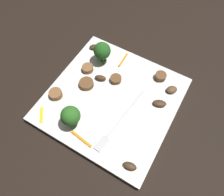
{
  "coord_description": "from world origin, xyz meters",
  "views": [
    {
      "loc": [
        0.21,
        0.12,
        0.46
      ],
      "look_at": [
        0.0,
        0.0,
        0.02
      ],
      "focal_mm": 34.25,
      "sensor_mm": 36.0,
      "label": 1
    }
  ],
  "objects_px": {
    "broccoli_floret_0": "(102,51)",
    "pepper_strip_0": "(81,139)",
    "sausage_slice_2": "(88,68)",
    "pepper_strip_2": "(123,60)",
    "sausage_slice_4": "(56,94)",
    "mushroom_1": "(160,103)",
    "mushroom_4": "(94,47)",
    "sausage_slice_1": "(161,76)",
    "sausage_slice_3": "(116,79)",
    "mushroom_0": "(172,90)",
    "sausage_slice_0": "(87,83)",
    "mushroom_3": "(100,78)",
    "mushroom_2": "(130,166)",
    "plate": "(112,100)",
    "broccoli_floret_1": "(71,116)",
    "fork": "(118,123)",
    "pepper_strip_1": "(41,115)"
  },
  "relations": [
    {
      "from": "sausage_slice_4",
      "to": "mushroom_0",
      "type": "relative_size",
      "value": 1.15
    },
    {
      "from": "sausage_slice_2",
      "to": "pepper_strip_2",
      "type": "relative_size",
      "value": 0.59
    },
    {
      "from": "mushroom_2",
      "to": "mushroom_3",
      "type": "height_order",
      "value": "mushroom_3"
    },
    {
      "from": "broccoli_floret_1",
      "to": "mushroom_4",
      "type": "relative_size",
      "value": 2.25
    },
    {
      "from": "pepper_strip_0",
      "to": "pepper_strip_1",
      "type": "height_order",
      "value": "same"
    },
    {
      "from": "sausage_slice_4",
      "to": "mushroom_1",
      "type": "distance_m",
      "value": 0.25
    },
    {
      "from": "plate",
      "to": "mushroom_2",
      "type": "bearing_deg",
      "value": 42.98
    },
    {
      "from": "sausage_slice_0",
      "to": "mushroom_3",
      "type": "relative_size",
      "value": 1.25
    },
    {
      "from": "broccoli_floret_1",
      "to": "sausage_slice_2",
      "type": "height_order",
      "value": "broccoli_floret_1"
    },
    {
      "from": "mushroom_1",
      "to": "sausage_slice_3",
      "type": "bearing_deg",
      "value": -93.34
    },
    {
      "from": "sausage_slice_3",
      "to": "mushroom_0",
      "type": "relative_size",
      "value": 1.05
    },
    {
      "from": "sausage_slice_3",
      "to": "pepper_strip_2",
      "type": "distance_m",
      "value": 0.07
    },
    {
      "from": "pepper_strip_1",
      "to": "mushroom_2",
      "type": "bearing_deg",
      "value": 90.28
    },
    {
      "from": "sausage_slice_2",
      "to": "pepper_strip_1",
      "type": "bearing_deg",
      "value": -7.53
    },
    {
      "from": "mushroom_2",
      "to": "mushroom_1",
      "type": "bearing_deg",
      "value": -177.55
    },
    {
      "from": "mushroom_4",
      "to": "sausage_slice_2",
      "type": "bearing_deg",
      "value": 20.11
    },
    {
      "from": "broccoli_floret_0",
      "to": "mushroom_3",
      "type": "distance_m",
      "value": 0.07
    },
    {
      "from": "broccoli_floret_0",
      "to": "pepper_strip_0",
      "type": "distance_m",
      "value": 0.22
    },
    {
      "from": "sausage_slice_1",
      "to": "mushroom_3",
      "type": "distance_m",
      "value": 0.15
    },
    {
      "from": "mushroom_1",
      "to": "mushroom_4",
      "type": "relative_size",
      "value": 1.21
    },
    {
      "from": "plate",
      "to": "mushroom_2",
      "type": "relative_size",
      "value": 10.33
    },
    {
      "from": "pepper_strip_2",
      "to": "fork",
      "type": "bearing_deg",
      "value": 24.92
    },
    {
      "from": "sausage_slice_4",
      "to": "mushroom_4",
      "type": "relative_size",
      "value": 1.17
    },
    {
      "from": "mushroom_4",
      "to": "pepper_strip_0",
      "type": "bearing_deg",
      "value": 26.41
    },
    {
      "from": "sausage_slice_4",
      "to": "mushroom_2",
      "type": "bearing_deg",
      "value": 75.9
    },
    {
      "from": "sausage_slice_4",
      "to": "mushroom_2",
      "type": "distance_m",
      "value": 0.24
    },
    {
      "from": "sausage_slice_3",
      "to": "mushroom_2",
      "type": "relative_size",
      "value": 0.98
    },
    {
      "from": "broccoli_floret_0",
      "to": "mushroom_1",
      "type": "bearing_deg",
      "value": 76.29
    },
    {
      "from": "sausage_slice_4",
      "to": "mushroom_4",
      "type": "distance_m",
      "value": 0.17
    },
    {
      "from": "plate",
      "to": "fork",
      "type": "distance_m",
      "value": 0.07
    },
    {
      "from": "broccoli_floret_0",
      "to": "pepper_strip_2",
      "type": "bearing_deg",
      "value": 120.42
    },
    {
      "from": "sausage_slice_4",
      "to": "mushroom_1",
      "type": "height_order",
      "value": "sausage_slice_4"
    },
    {
      "from": "broccoli_floret_0",
      "to": "sausage_slice_1",
      "type": "xyz_separation_m",
      "value": [
        -0.03,
        0.15,
        -0.03
      ]
    },
    {
      "from": "sausage_slice_1",
      "to": "plate",
      "type": "bearing_deg",
      "value": -34.29
    },
    {
      "from": "broccoli_floret_0",
      "to": "pepper_strip_0",
      "type": "xyz_separation_m",
      "value": [
        0.21,
        0.07,
        -0.04
      ]
    },
    {
      "from": "sausage_slice_3",
      "to": "mushroom_0",
      "type": "bearing_deg",
      "value": 107.46
    },
    {
      "from": "mushroom_3",
      "to": "broccoli_floret_1",
      "type": "bearing_deg",
      "value": 3.77
    },
    {
      "from": "plate",
      "to": "sausage_slice_4",
      "type": "distance_m",
      "value": 0.13
    },
    {
      "from": "sausage_slice_3",
      "to": "mushroom_1",
      "type": "height_order",
      "value": "sausage_slice_3"
    },
    {
      "from": "fork",
      "to": "pepper_strip_1",
      "type": "relative_size",
      "value": 4.6
    },
    {
      "from": "pepper_strip_0",
      "to": "pepper_strip_1",
      "type": "distance_m",
      "value": 0.11
    },
    {
      "from": "fork",
      "to": "pepper_strip_1",
      "type": "distance_m",
      "value": 0.18
    },
    {
      "from": "sausage_slice_1",
      "to": "sausage_slice_3",
      "type": "bearing_deg",
      "value": -55.97
    },
    {
      "from": "plate",
      "to": "fork",
      "type": "xyz_separation_m",
      "value": [
        0.05,
        0.04,
        0.01
      ]
    },
    {
      "from": "sausage_slice_0",
      "to": "pepper_strip_1",
      "type": "height_order",
      "value": "sausage_slice_0"
    },
    {
      "from": "broccoli_floret_0",
      "to": "sausage_slice_2",
      "type": "bearing_deg",
      "value": -19.84
    },
    {
      "from": "plate",
      "to": "mushroom_3",
      "type": "relative_size",
      "value": 10.45
    },
    {
      "from": "pepper_strip_0",
      "to": "plate",
      "type": "bearing_deg",
      "value": 177.25
    },
    {
      "from": "sausage_slice_2",
      "to": "mushroom_1",
      "type": "bearing_deg",
      "value": 90.25
    },
    {
      "from": "mushroom_3",
      "to": "mushroom_1",
      "type": "bearing_deg",
      "value": 93.32
    }
  ]
}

